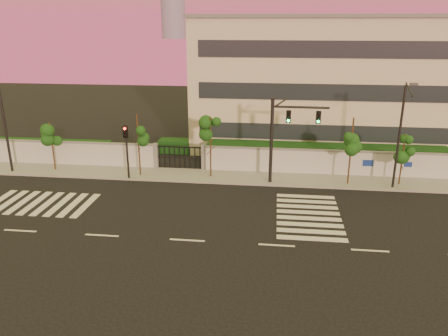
{
  "coord_description": "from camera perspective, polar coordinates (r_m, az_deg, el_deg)",
  "views": [
    {
      "loc": [
        4.62,
        -21.55,
        11.74
      ],
      "look_at": [
        1.38,
        6.0,
        2.34
      ],
      "focal_mm": 35.0,
      "sensor_mm": 36.0,
      "label": 1
    }
  ],
  "objects": [
    {
      "name": "institutional_building",
      "position": [
        44.12,
        12.59,
        11.01
      ],
      "size": [
        24.4,
        12.4,
        12.25
      ],
      "color": "beige",
      "rests_on": "ground"
    },
    {
      "name": "traffic_signal_main",
      "position": [
        32.05,
        7.73,
        4.8
      ],
      "size": [
        4.13,
        0.39,
        6.52
      ],
      "rotation": [
        0.0,
        0.0,
        -0.02
      ],
      "color": "black",
      "rests_on": "ground"
    },
    {
      "name": "hedge_row",
      "position": [
        38.06,
        1.22,
        2.04
      ],
      "size": [
        41.0,
        4.25,
        1.8
      ],
      "color": "black",
      "rests_on": "ground"
    },
    {
      "name": "ground",
      "position": [
        24.97,
        -4.82,
        -9.39
      ],
      "size": [
        120.0,
        120.0,
        0.0
      ],
      "primitive_type": "plane",
      "color": "black",
      "rests_on": "ground"
    },
    {
      "name": "streetlight_east",
      "position": [
        32.99,
        22.04,
        4.31
      ],
      "size": [
        0.47,
        1.91,
        7.95
      ],
      "color": "black",
      "rests_on": "ground"
    },
    {
      "name": "street_tree_b",
      "position": [
        37.68,
        -21.62,
        3.94
      ],
      "size": [
        1.44,
        1.15,
        4.04
      ],
      "color": "#382314",
      "rests_on": "ground"
    },
    {
      "name": "street_tree_e",
      "position": [
        32.98,
        16.42,
        3.99
      ],
      "size": [
        1.49,
        1.18,
        5.14
      ],
      "color": "#382314",
      "rests_on": "ground"
    },
    {
      "name": "perimeter_wall",
      "position": [
        35.5,
        -0.91,
        1.23
      ],
      "size": [
        60.0,
        0.36,
        2.2
      ],
      "color": "#B2B5BA",
      "rests_on": "ground"
    },
    {
      "name": "street_tree_f",
      "position": [
        34.34,
        22.43,
        2.35
      ],
      "size": [
        1.34,
        1.07,
        3.93
      ],
      "color": "#382314",
      "rests_on": "ground"
    },
    {
      "name": "street_tree_c",
      "position": [
        34.2,
        -11.16,
        4.75
      ],
      "size": [
        1.4,
        1.11,
        5.02
      ],
      "color": "#382314",
      "rests_on": "ground"
    },
    {
      "name": "traffic_signal_secondary",
      "position": [
        33.85,
        -12.62,
        2.95
      ],
      "size": [
        0.34,
        0.34,
        4.41
      ],
      "rotation": [
        0.0,
        0.0,
        0.27
      ],
      "color": "black",
      "rests_on": "ground"
    },
    {
      "name": "sidewalk",
      "position": [
        34.42,
        -1.4,
        -1.09
      ],
      "size": [
        60.0,
        3.0,
        0.15
      ],
      "primitive_type": "cube",
      "color": "gray",
      "rests_on": "ground"
    },
    {
      "name": "street_tree_d",
      "position": [
        33.25,
        -1.75,
        4.45
      ],
      "size": [
        1.49,
        1.19,
        4.82
      ],
      "color": "#382314",
      "rests_on": "ground"
    },
    {
      "name": "streetlight_west",
      "position": [
        38.11,
        -27.08,
        6.43
      ],
      "size": [
        0.55,
        2.21,
        9.18
      ],
      "color": "black",
      "rests_on": "ground"
    },
    {
      "name": "road_markings",
      "position": [
        28.58,
        -6.46,
        -5.64
      ],
      "size": [
        57.0,
        7.62,
        0.02
      ],
      "color": "silver",
      "rests_on": "ground"
    }
  ]
}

